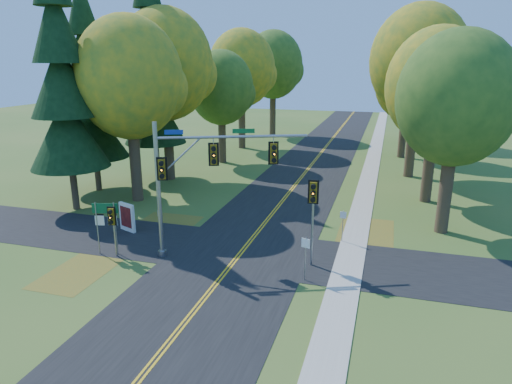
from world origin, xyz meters
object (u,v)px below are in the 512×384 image
(traffic_mast, at_px, (196,171))
(east_signal_pole, at_px, (313,202))
(route_sign_cluster, at_px, (106,218))
(info_kiosk, at_px, (127,217))

(traffic_mast, distance_m, east_signal_pole, 6.60)
(east_signal_pole, bearing_deg, route_sign_cluster, -178.06)
(route_sign_cluster, bearing_deg, traffic_mast, 0.37)
(traffic_mast, distance_m, route_sign_cluster, 5.92)
(traffic_mast, height_order, east_signal_pole, traffic_mast)
(traffic_mast, relative_size, info_kiosk, 4.16)
(east_signal_pole, xyz_separation_m, route_sign_cluster, (-11.54, -1.63, -1.49))
(east_signal_pole, height_order, route_sign_cluster, east_signal_pole)
(route_sign_cluster, bearing_deg, east_signal_pole, -6.82)
(route_sign_cluster, bearing_deg, info_kiosk, 89.73)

